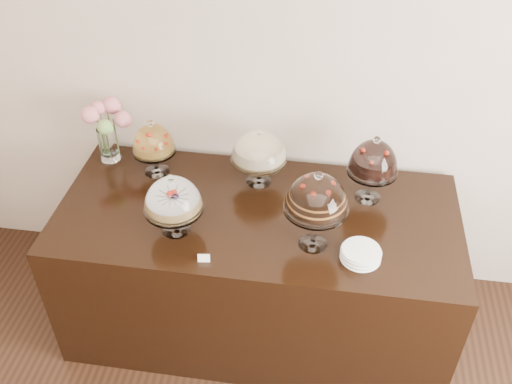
# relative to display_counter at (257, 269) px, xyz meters

# --- Properties ---
(wall_back) EXTENTS (5.00, 0.04, 3.00)m
(wall_back) POSITION_rel_display_counter_xyz_m (0.32, 0.55, 1.05)
(wall_back) COLOR beige
(wall_back) RESTS_ON ground
(display_counter) EXTENTS (2.20, 1.00, 0.90)m
(display_counter) POSITION_rel_display_counter_xyz_m (0.00, 0.00, 0.00)
(display_counter) COLOR black
(display_counter) RESTS_ON ground
(cake_stand_sugar_sponge) EXTENTS (0.31, 0.31, 0.36)m
(cake_stand_sugar_sponge) POSITION_rel_display_counter_xyz_m (-0.40, -0.20, 0.67)
(cake_stand_sugar_sponge) COLOR white
(cake_stand_sugar_sponge) RESTS_ON display_counter
(cake_stand_choco_layer) EXTENTS (0.32, 0.32, 0.46)m
(cake_stand_choco_layer) POSITION_rel_display_counter_xyz_m (0.32, -0.21, 0.77)
(cake_stand_choco_layer) COLOR white
(cake_stand_choco_layer) RESTS_ON display_counter
(cake_stand_cheesecake) EXTENTS (0.32, 0.32, 0.35)m
(cake_stand_cheesecake) POSITION_rel_display_counter_xyz_m (-0.03, 0.27, 0.67)
(cake_stand_cheesecake) COLOR white
(cake_stand_cheesecake) RESTS_ON display_counter
(cake_stand_dark_choco) EXTENTS (0.28, 0.28, 0.41)m
(cake_stand_dark_choco) POSITION_rel_display_counter_xyz_m (0.60, 0.22, 0.71)
(cake_stand_dark_choco) COLOR white
(cake_stand_dark_choco) RESTS_ON display_counter
(cake_stand_fruit_tart) EXTENTS (0.25, 0.25, 0.35)m
(cake_stand_fruit_tart) POSITION_rel_display_counter_xyz_m (-0.65, 0.28, 0.66)
(cake_stand_fruit_tart) COLOR white
(cake_stand_fruit_tart) RESTS_ON display_counter
(flower_vase) EXTENTS (0.27, 0.26, 0.39)m
(flower_vase) POSITION_rel_display_counter_xyz_m (-0.95, 0.36, 0.69)
(flower_vase) COLOR white
(flower_vase) RESTS_ON display_counter
(plate_stack) EXTENTS (0.20, 0.20, 0.06)m
(plate_stack) POSITION_rel_display_counter_xyz_m (0.56, -0.27, 0.48)
(plate_stack) COLOR white
(plate_stack) RESTS_ON display_counter
(price_card_left) EXTENTS (0.06, 0.02, 0.04)m
(price_card_left) POSITION_rel_display_counter_xyz_m (-0.21, -0.41, 0.47)
(price_card_left) COLOR white
(price_card_left) RESTS_ON display_counter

